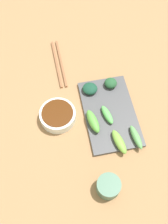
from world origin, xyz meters
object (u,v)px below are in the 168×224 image
at_px(serving_plate, 110,113).
at_px(tea_cup, 108,187).
at_px(sauce_bowl, 58,115).
at_px(chopsticks, 59,63).

height_order(serving_plate, tea_cup, tea_cup).
height_order(sauce_bowl, chopsticks, sauce_bowl).
height_order(sauce_bowl, serving_plate, sauce_bowl).
distance_m(sauce_bowl, chopsticks, 0.24).
bearing_deg(serving_plate, sauce_bowl, 174.13).
bearing_deg(tea_cup, serving_plate, 74.51).
xyz_separation_m(sauce_bowl, tea_cup, (0.11, -0.27, 0.00)).
xyz_separation_m(sauce_bowl, serving_plate, (0.18, -0.02, -0.02)).
xyz_separation_m(serving_plate, tea_cup, (-0.07, -0.25, 0.02)).
xyz_separation_m(chopsticks, tea_cup, (0.07, -0.51, 0.02)).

